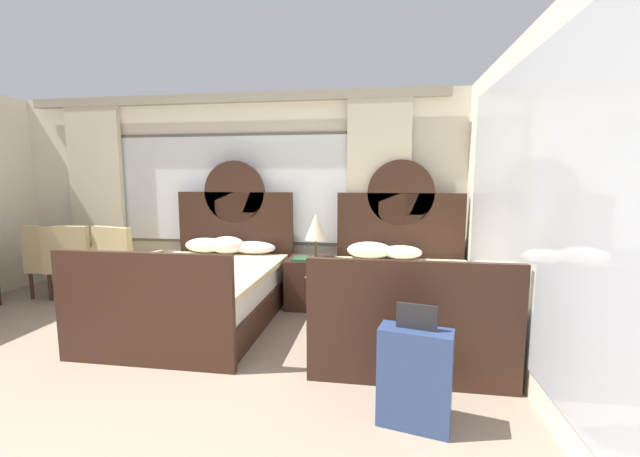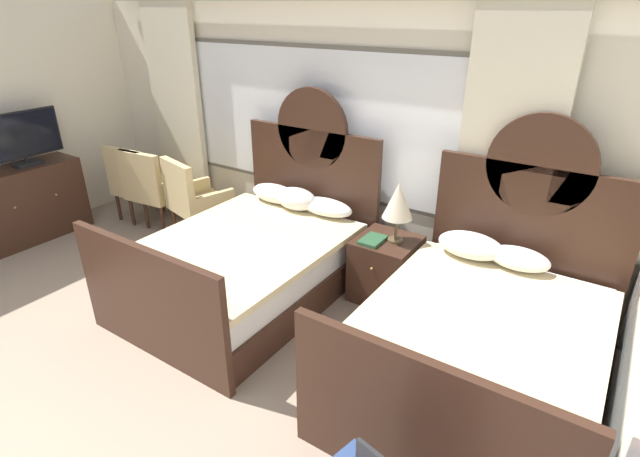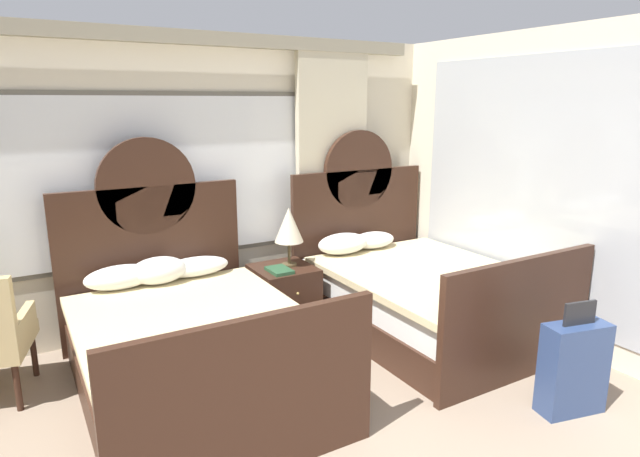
{
  "view_description": "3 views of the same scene",
  "coord_description": "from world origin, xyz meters",
  "px_view_note": "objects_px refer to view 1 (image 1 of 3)",
  "views": [
    {
      "loc": [
        2.03,
        -1.2,
        1.58
      ],
      "look_at": [
        1.37,
        3.07,
        1.02
      ],
      "focal_mm": 22.22,
      "sensor_mm": 36.0,
      "label": 1
    },
    {
      "loc": [
        2.86,
        -0.13,
        2.55
      ],
      "look_at": [
        1.11,
        2.49,
        1.07
      ],
      "focal_mm": 27.17,
      "sensor_mm": 36.0,
      "label": 2
    },
    {
      "loc": [
        -0.91,
        -0.78,
        2.1
      ],
      "look_at": [
        1.32,
        3.02,
        1.04
      ],
      "focal_mm": 30.11,
      "sensor_mm": 36.0,
      "label": 3
    }
  ],
  "objects_px": {
    "nightstand_between_beds": "(310,282)",
    "armchair_by_window_right": "(57,258)",
    "armchair_by_window_centre": "(75,259)",
    "bed_near_mirror": "(402,297)",
    "suitcase_on_floor": "(415,377)",
    "book_on_nightstand": "(301,259)",
    "table_lamp_on_nightstand": "(316,227)",
    "armchair_by_window_left": "(125,260)",
    "bed_near_window": "(204,287)"
  },
  "relations": [
    {
      "from": "armchair_by_window_left",
      "to": "armchair_by_window_centre",
      "type": "distance_m",
      "value": 0.71
    },
    {
      "from": "armchair_by_window_centre",
      "to": "table_lamp_on_nightstand",
      "type": "bearing_deg",
      "value": 2.04
    },
    {
      "from": "armchair_by_window_centre",
      "to": "suitcase_on_floor",
      "type": "relative_size",
      "value": 1.21
    },
    {
      "from": "nightstand_between_beds",
      "to": "book_on_nightstand",
      "type": "relative_size",
      "value": 2.31
    },
    {
      "from": "book_on_nightstand",
      "to": "suitcase_on_floor",
      "type": "distance_m",
      "value": 2.46
    },
    {
      "from": "bed_near_mirror",
      "to": "book_on_nightstand",
      "type": "relative_size",
      "value": 8.51
    },
    {
      "from": "bed_near_mirror",
      "to": "armchair_by_window_centre",
      "type": "xyz_separation_m",
      "value": [
        -4.21,
        0.54,
        0.16
      ]
    },
    {
      "from": "table_lamp_on_nightstand",
      "to": "suitcase_on_floor",
      "type": "relative_size",
      "value": 0.69
    },
    {
      "from": "table_lamp_on_nightstand",
      "to": "armchair_by_window_centre",
      "type": "bearing_deg",
      "value": -177.96
    },
    {
      "from": "bed_near_window",
      "to": "book_on_nightstand",
      "type": "bearing_deg",
      "value": 27.61
    },
    {
      "from": "bed_near_mirror",
      "to": "nightstand_between_beds",
      "type": "height_order",
      "value": "bed_near_mirror"
    },
    {
      "from": "nightstand_between_beds",
      "to": "table_lamp_on_nightstand",
      "type": "height_order",
      "value": "table_lamp_on_nightstand"
    },
    {
      "from": "armchair_by_window_right",
      "to": "suitcase_on_floor",
      "type": "bearing_deg",
      "value": -25.69
    },
    {
      "from": "table_lamp_on_nightstand",
      "to": "book_on_nightstand",
      "type": "height_order",
      "value": "table_lamp_on_nightstand"
    },
    {
      "from": "armchair_by_window_centre",
      "to": "bed_near_window",
      "type": "bearing_deg",
      "value": -14.59
    },
    {
      "from": "nightstand_between_beds",
      "to": "armchair_by_window_right",
      "type": "xyz_separation_m",
      "value": [
        -3.4,
        -0.1,
        0.22
      ]
    },
    {
      "from": "bed_near_mirror",
      "to": "suitcase_on_floor",
      "type": "distance_m",
      "value": 1.61
    },
    {
      "from": "table_lamp_on_nightstand",
      "to": "suitcase_on_floor",
      "type": "bearing_deg",
      "value": -66.13
    },
    {
      "from": "armchair_by_window_centre",
      "to": "nightstand_between_beds",
      "type": "bearing_deg",
      "value": 1.77
    },
    {
      "from": "nightstand_between_beds",
      "to": "suitcase_on_floor",
      "type": "xyz_separation_m",
      "value": [
        1.07,
        -2.25,
        0.03
      ]
    },
    {
      "from": "bed_near_mirror",
      "to": "table_lamp_on_nightstand",
      "type": "relative_size",
      "value": 4.01
    },
    {
      "from": "book_on_nightstand",
      "to": "table_lamp_on_nightstand",
      "type": "bearing_deg",
      "value": 37.2
    },
    {
      "from": "bed_near_mirror",
      "to": "armchair_by_window_centre",
      "type": "height_order",
      "value": "bed_near_mirror"
    },
    {
      "from": "armchair_by_window_right",
      "to": "armchair_by_window_left",
      "type": "bearing_deg",
      "value": 0.15
    },
    {
      "from": "armchair_by_window_left",
      "to": "armchair_by_window_centre",
      "type": "height_order",
      "value": "same"
    },
    {
      "from": "armchair_by_window_centre",
      "to": "book_on_nightstand",
      "type": "bearing_deg",
      "value": -0.2
    },
    {
      "from": "suitcase_on_floor",
      "to": "bed_near_window",
      "type": "bearing_deg",
      "value": 143.12
    },
    {
      "from": "book_on_nightstand",
      "to": "armchair_by_window_left",
      "type": "distance_m",
      "value": 2.32
    },
    {
      "from": "nightstand_between_beds",
      "to": "armchair_by_window_right",
      "type": "bearing_deg",
      "value": -178.37
    },
    {
      "from": "armchair_by_window_right",
      "to": "suitcase_on_floor",
      "type": "xyz_separation_m",
      "value": [
        4.47,
        -2.15,
        -0.19
      ]
    },
    {
      "from": "bed_near_window",
      "to": "armchair_by_window_left",
      "type": "distance_m",
      "value": 1.44
    },
    {
      "from": "armchair_by_window_right",
      "to": "suitcase_on_floor",
      "type": "relative_size",
      "value": 1.21
    },
    {
      "from": "armchair_by_window_right",
      "to": "nightstand_between_beds",
      "type": "bearing_deg",
      "value": 1.63
    },
    {
      "from": "book_on_nightstand",
      "to": "armchair_by_window_centre",
      "type": "distance_m",
      "value": 3.04
    },
    {
      "from": "suitcase_on_floor",
      "to": "bed_near_mirror",
      "type": "bearing_deg",
      "value": 89.77
    },
    {
      "from": "armchair_by_window_left",
      "to": "suitcase_on_floor",
      "type": "xyz_separation_m",
      "value": [
        3.49,
        -2.15,
        -0.19
      ]
    },
    {
      "from": "bed_near_window",
      "to": "book_on_nightstand",
      "type": "height_order",
      "value": "bed_near_window"
    },
    {
      "from": "bed_near_mirror",
      "to": "suitcase_on_floor",
      "type": "relative_size",
      "value": 2.75
    },
    {
      "from": "table_lamp_on_nightstand",
      "to": "armchair_by_window_left",
      "type": "xyz_separation_m",
      "value": [
        -2.48,
        -0.11,
        -0.47
      ]
    },
    {
      "from": "suitcase_on_floor",
      "to": "armchair_by_window_left",
      "type": "bearing_deg",
      "value": 148.29
    },
    {
      "from": "armchair_by_window_centre",
      "to": "armchair_by_window_right",
      "type": "relative_size",
      "value": 1.0
    },
    {
      "from": "book_on_nightstand",
      "to": "armchair_by_window_centre",
      "type": "xyz_separation_m",
      "value": [
        -3.03,
        0.01,
        -0.1
      ]
    },
    {
      "from": "armchair_by_window_left",
      "to": "book_on_nightstand",
      "type": "bearing_deg",
      "value": -0.32
    },
    {
      "from": "armchair_by_window_left",
      "to": "armchair_by_window_right",
      "type": "distance_m",
      "value": 0.99
    },
    {
      "from": "nightstand_between_beds",
      "to": "armchair_by_window_centre",
      "type": "height_order",
      "value": "armchair_by_window_centre"
    },
    {
      "from": "bed_near_window",
      "to": "armchair_by_window_left",
      "type": "relative_size",
      "value": 2.27
    },
    {
      "from": "bed_near_window",
      "to": "armchair_by_window_left",
      "type": "height_order",
      "value": "bed_near_window"
    },
    {
      "from": "table_lamp_on_nightstand",
      "to": "suitcase_on_floor",
      "type": "distance_m",
      "value": 2.56
    },
    {
      "from": "armchair_by_window_centre",
      "to": "suitcase_on_floor",
      "type": "distance_m",
      "value": 4.72
    },
    {
      "from": "armchair_by_window_left",
      "to": "armchair_by_window_right",
      "type": "bearing_deg",
      "value": -179.85
    }
  ]
}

